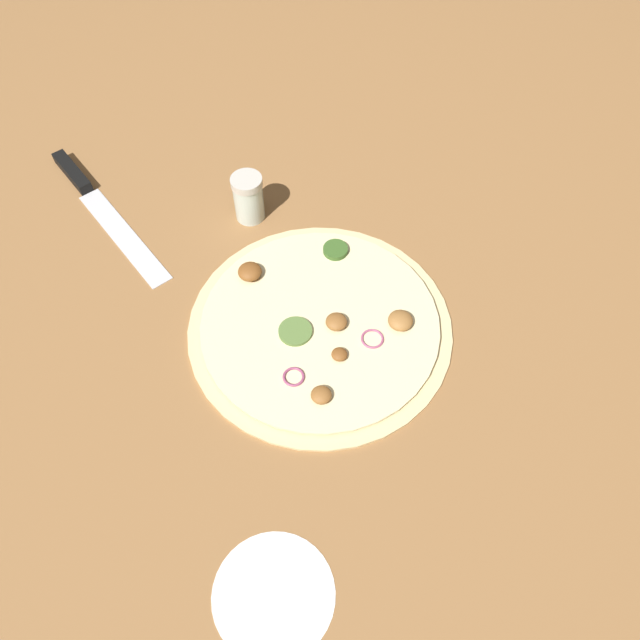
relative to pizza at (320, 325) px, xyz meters
name	(u,v)px	position (x,y,z in m)	size (l,w,h in m)	color
ground_plane	(320,328)	(0.00, 0.00, -0.01)	(3.00, 3.00, 0.00)	olive
pizza	(320,325)	(0.00, 0.00, 0.00)	(0.36, 0.36, 0.03)	beige
knife	(89,193)	(-0.43, -0.06, 0.00)	(0.33, 0.08, 0.02)	silver
spice_jar	(248,198)	(-0.22, 0.08, 0.03)	(0.05, 0.05, 0.08)	silver
flour_patch	(274,595)	(0.19, -0.28, -0.01)	(0.13, 0.13, 0.00)	white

